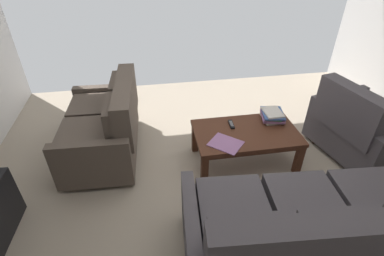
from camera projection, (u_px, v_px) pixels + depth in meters
name	position (u px, v px, depth m)	size (l,w,h in m)	color
ground_plane	(225.00, 180.00, 3.12)	(5.30, 4.83, 0.01)	tan
sofa_main	(312.00, 232.00, 2.17)	(1.95, 1.03, 0.86)	black
loveseat_near	(106.00, 126.00, 3.30)	(0.84, 1.32, 0.88)	black
coffee_table	(246.00, 136.00, 3.18)	(1.11, 0.65, 0.41)	#4C2819
armchair_side	(361.00, 127.00, 3.28)	(1.02, 1.13, 0.90)	black
book_stack	(273.00, 115.00, 3.31)	(0.29, 0.33, 0.11)	silver
tv_remote	(231.00, 124.00, 3.24)	(0.05, 0.16, 0.02)	black
loose_magazine	(226.00, 144.00, 2.96)	(0.25, 0.31, 0.01)	#996699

